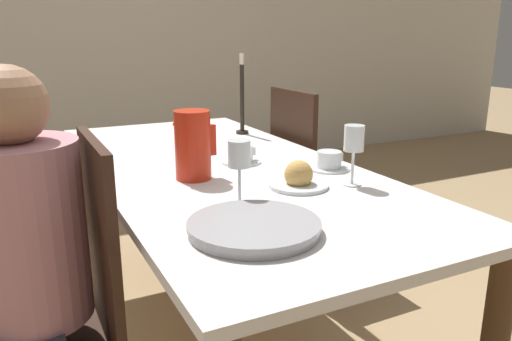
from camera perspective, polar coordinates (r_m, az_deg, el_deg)
wall_back at (r=4.57m, az=-18.75°, el=15.28°), size 10.00×0.06×2.60m
dining_table at (r=1.87m, az=-4.03°, el=-2.34°), size 0.88×1.96×0.78m
chair_person_side at (r=1.45m, az=-21.27°, el=-16.00°), size 0.42×0.42×1.00m
chair_opposite at (r=2.47m, az=6.35°, el=-1.89°), size 0.42×0.42×1.00m
person_seated at (r=1.40m, az=-26.11°, el=-9.27°), size 0.39×0.41×1.18m
red_pitcher at (r=1.65m, az=-7.24°, el=2.94°), size 0.14×0.12×0.23m
wine_glass_water at (r=1.59m, az=11.13°, el=3.30°), size 0.06×0.06×0.19m
wine_glass_juice at (r=1.39m, az=-1.93°, el=1.46°), size 0.06×0.06×0.18m
teacup_near_person at (r=1.79m, az=8.36°, el=1.01°), size 0.15×0.15×0.07m
teacup_across at (r=1.86m, az=-1.68°, el=1.73°), size 0.15×0.15×0.07m
serving_tray at (r=1.21m, az=-0.23°, el=-6.48°), size 0.33×0.33×0.03m
bread_plate at (r=1.57m, az=4.88°, el=-0.90°), size 0.19×0.19×0.09m
candlestick_tall at (r=2.40m, az=-1.60°, el=7.81°), size 0.06×0.06×0.38m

